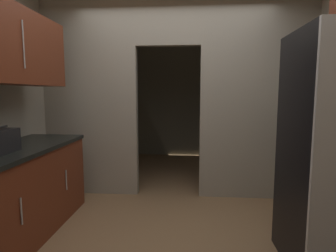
# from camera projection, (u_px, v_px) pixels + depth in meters

# --- Properties ---
(ground) EXTENTS (20.00, 20.00, 0.00)m
(ground) POSITION_uv_depth(u_px,v_px,m) (166.00, 250.00, 2.45)
(ground) COLOR #93704C
(kitchen_partition) EXTENTS (3.58, 0.12, 2.82)m
(kitchen_partition) POSITION_uv_depth(u_px,v_px,m) (176.00, 86.00, 3.64)
(kitchen_partition) COLOR #ADA899
(kitchen_partition) RESTS_ON ground
(adjoining_room_shell) EXTENTS (3.58, 2.59, 2.82)m
(adjoining_room_shell) POSITION_uv_depth(u_px,v_px,m) (180.00, 93.00, 5.42)
(adjoining_room_shell) COLOR gray
(adjoining_room_shell) RESTS_ON ground
(lower_cabinet_run) EXTENTS (0.67, 1.81, 0.88)m
(lower_cabinet_run) POSITION_uv_depth(u_px,v_px,m) (14.00, 194.00, 2.60)
(lower_cabinet_run) COLOR maroon
(lower_cabinet_run) RESTS_ON ground
(upper_cabinet_counterside) EXTENTS (0.36, 1.63, 0.70)m
(upper_cabinet_counterside) POSITION_uv_depth(u_px,v_px,m) (4.00, 45.00, 2.43)
(upper_cabinet_counterside) COLOR maroon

